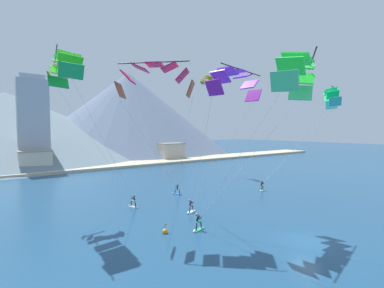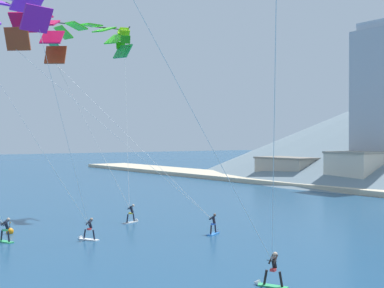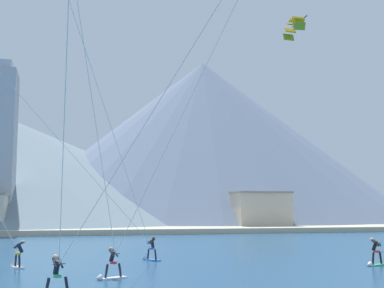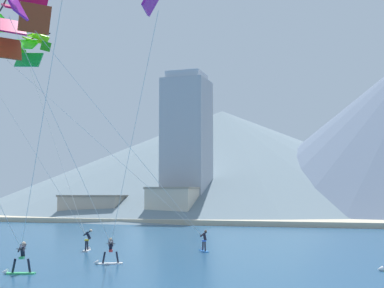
% 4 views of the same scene
% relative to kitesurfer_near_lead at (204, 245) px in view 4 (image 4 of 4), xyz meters
% --- Properties ---
extents(kitesurfer_near_lead, '(1.17, 1.73, 1.64)m').
position_rel_kitesurfer_near_lead_xyz_m(kitesurfer_near_lead, '(0.00, 0.00, 0.00)').
color(kitesurfer_near_lead, '#337FDB').
rests_on(kitesurfer_near_lead, ground).
extents(kitesurfer_near_trail, '(1.72, 1.17, 1.61)m').
position_rel_kitesurfer_near_lead_xyz_m(kitesurfer_near_trail, '(-3.49, -8.74, -0.00)').
color(kitesurfer_near_trail, white).
rests_on(kitesurfer_near_trail, ground).
extents(kitesurfer_mid_center, '(1.78, 0.94, 1.74)m').
position_rel_kitesurfer_near_lead_xyz_m(kitesurfer_mid_center, '(-6.17, -13.73, 0.08)').
color(kitesurfer_mid_center, '#33B266').
rests_on(kitesurfer_mid_center, ground).
extents(kitesurfer_far_right, '(0.95, 1.78, 1.67)m').
position_rel_kitesurfer_near_lead_xyz_m(kitesurfer_far_right, '(-8.26, -2.35, 0.04)').
color(kitesurfer_far_right, white).
rests_on(kitesurfer_far_right, ground).
extents(parafoil_kite_near_lead, '(12.42, 13.25, 15.57)m').
position_rel_kitesurfer_near_lead_xyz_m(parafoil_kite_near_lead, '(-8.93, -10.19, 15.06)').
color(parafoil_kite_near_lead, '#A33B19').
extents(parafoil_kite_far_right, '(8.93, 8.31, 16.91)m').
position_rel_kitesurfer_near_lead_xyz_m(parafoil_kite_far_right, '(-15.94, -2.66, 16.55)').
color(parafoil_kite_far_right, green).
extents(parafoil_kite_distant_high_outer, '(3.84, 2.16, 1.67)m').
position_rel_kitesurfer_near_lead_xyz_m(parafoil_kite_distant_high_outer, '(-15.45, 0.66, 16.87)').
color(parafoil_kite_distant_high_outer, '#209310').
extents(shoreline_strip, '(180.00, 10.00, 0.70)m').
position_rel_kitesurfer_near_lead_xyz_m(shoreline_strip, '(0.25, 36.10, -0.09)').
color(shoreline_strip, beige).
rests_on(shoreline_strip, ground).
extents(shore_building_harbour_front, '(7.07, 6.01, 5.26)m').
position_rel_kitesurfer_near_lead_xyz_m(shore_building_harbour_front, '(-16.01, 37.86, 2.21)').
color(shore_building_harbour_front, beige).
rests_on(shore_building_harbour_front, ground).
extents(shore_building_quay_east, '(10.30, 5.86, 4.06)m').
position_rel_kitesurfer_near_lead_xyz_m(shore_building_quay_east, '(-29.31, 38.16, 1.61)').
color(shore_building_quay_east, '#A89E8E').
rests_on(shore_building_quay_east, ground).
extents(highrise_tower, '(7.00, 7.00, 24.03)m').
position_rel_kitesurfer_near_lead_xyz_m(highrise_tower, '(-15.79, 43.95, 11.37)').
color(highrise_tower, '#A8ADB7').
rests_on(highrise_tower, ground).
extents(mountain_peak_central_summit, '(119.10, 119.10, 24.85)m').
position_rel_kitesurfer_near_lead_xyz_m(mountain_peak_central_summit, '(-21.59, 89.64, 11.99)').
color(mountain_peak_central_summit, slate).
rests_on(mountain_peak_central_summit, ground).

